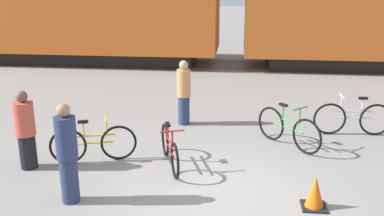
% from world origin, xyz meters
% --- Properties ---
extents(ground_plane, '(80.00, 80.00, 0.00)m').
position_xyz_m(ground_plane, '(0.00, 0.00, 0.00)').
color(ground_plane, gray).
extents(rail_near, '(36.75, 0.07, 0.01)m').
position_xyz_m(rail_near, '(0.00, 10.09, 0.01)').
color(rail_near, '#4C4238').
rests_on(rail_near, ground_plane).
extents(rail_far, '(36.75, 0.07, 0.01)m').
position_xyz_m(rail_far, '(0.00, 11.53, 0.01)').
color(rail_far, '#4C4238').
rests_on(rail_far, ground_plane).
extents(bicycle_maroon, '(0.63, 1.67, 0.85)m').
position_xyz_m(bicycle_maroon, '(-0.92, 0.96, 0.36)').
color(bicycle_maroon, black).
rests_on(bicycle_maroon, ground_plane).
extents(bicycle_yellow, '(1.65, 0.59, 0.90)m').
position_xyz_m(bicycle_yellow, '(-2.46, 1.00, 0.38)').
color(bicycle_yellow, black).
rests_on(bicycle_yellow, ground_plane).
extents(bicycle_green, '(1.25, 1.35, 0.95)m').
position_xyz_m(bicycle_green, '(1.47, 2.24, 0.40)').
color(bicycle_green, black).
rests_on(bicycle_green, ground_plane).
extents(bicycle_silver, '(1.81, 0.46, 0.94)m').
position_xyz_m(bicycle_silver, '(3.02, 3.12, 0.40)').
color(bicycle_silver, black).
rests_on(bicycle_silver, ground_plane).
extents(person_in_navy, '(0.35, 0.35, 1.70)m').
position_xyz_m(person_in_navy, '(-2.34, -0.61, 0.85)').
color(person_in_navy, '#283351').
rests_on(person_in_navy, ground_plane).
extents(person_in_tan, '(0.33, 0.33, 1.61)m').
position_xyz_m(person_in_tan, '(-0.96, 3.46, 0.80)').
color(person_in_tan, '#283351').
rests_on(person_in_tan, ground_plane).
extents(person_in_red, '(0.38, 0.38, 1.55)m').
position_xyz_m(person_in_red, '(-3.63, 0.58, 0.76)').
color(person_in_red, black).
rests_on(person_in_red, ground_plane).
extents(traffic_cone, '(0.40, 0.40, 0.55)m').
position_xyz_m(traffic_cone, '(1.65, -0.38, 0.25)').
color(traffic_cone, black).
rests_on(traffic_cone, ground_plane).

